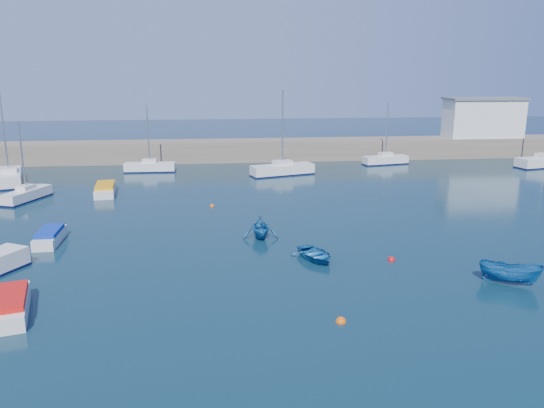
{
  "coord_description": "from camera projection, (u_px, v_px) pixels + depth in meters",
  "views": [
    {
      "loc": [
        -6.22,
        -22.7,
        11.11
      ],
      "look_at": [
        -2.07,
        15.42,
        1.6
      ],
      "focal_mm": 35.0,
      "sensor_mm": 36.0,
      "label": 1
    }
  ],
  "objects": [
    {
      "name": "sailboat_3",
      "position": [
        27.0,
        195.0,
        47.29
      ],
      "size": [
        3.21,
        5.48,
        7.07
      ],
      "rotation": [
        0.0,
        0.0,
        -0.35
      ],
      "color": "silver",
      "rests_on": "ground"
    },
    {
      "name": "dinghy_center",
      "position": [
        315.0,
        254.0,
        32.33
      ],
      "size": [
        3.24,
        3.8,
        0.67
      ],
      "primitive_type": "imported",
      "rotation": [
        0.0,
        0.0,
        0.34
      ],
      "color": "#165A99",
      "rests_on": "ground"
    },
    {
      "name": "motorboat_0",
      "position": [
        9.0,
        305.0,
        24.95
      ],
      "size": [
        2.71,
        4.8,
        1.02
      ],
      "rotation": [
        0.0,
        0.0,
        0.26
      ],
      "color": "silver",
      "rests_on": "ground"
    },
    {
      "name": "motorboat_1",
      "position": [
        50.0,
        236.0,
        35.52
      ],
      "size": [
        1.47,
        3.92,
        0.95
      ],
      "rotation": [
        0.0,
        0.0,
        0.03
      ],
      "color": "silver",
      "rests_on": "ground"
    },
    {
      "name": "dinghy_right",
      "position": [
        510.0,
        273.0,
        28.54
      ],
      "size": [
        3.4,
        2.67,
        1.25
      ],
      "primitive_type": "imported",
      "rotation": [
        0.0,
        0.0,
        1.04
      ],
      "color": "#165A99",
      "rests_on": "ground"
    },
    {
      "name": "back_wall",
      "position": [
        262.0,
        150.0,
        69.3
      ],
      "size": [
        96.0,
        4.5,
        2.6
      ],
      "primitive_type": "cube",
      "color": "#6F6254",
      "rests_on": "ground"
    },
    {
      "name": "ground",
      "position": [
        350.0,
        313.0,
        25.23
      ],
      "size": [
        220.0,
        220.0,
        0.0
      ],
      "primitive_type": "plane",
      "color": "#0C2837",
      "rests_on": "ground"
    },
    {
      "name": "motorboat_2",
      "position": [
        105.0,
        189.0,
        49.83
      ],
      "size": [
        2.3,
        5.1,
        1.02
      ],
      "rotation": [
        0.0,
        0.0,
        0.12
      ],
      "color": "silver",
      "rests_on": "ground"
    },
    {
      "name": "sailboat_7",
      "position": [
        385.0,
        160.0,
        66.08
      ],
      "size": [
        5.89,
        2.68,
        7.6
      ],
      "rotation": [
        0.0,
        0.0,
        1.77
      ],
      "color": "silver",
      "rests_on": "ground"
    },
    {
      "name": "dinghy_left",
      "position": [
        260.0,
        227.0,
        36.58
      ],
      "size": [
        2.52,
        2.9,
        1.52
      ],
      "primitive_type": "imported",
      "rotation": [
        0.0,
        0.0,
        0.01
      ],
      "color": "#165A99",
      "rests_on": "ground"
    },
    {
      "name": "harbor_office",
      "position": [
        483.0,
        119.0,
        71.54
      ],
      "size": [
        10.0,
        4.0,
        5.0
      ],
      "primitive_type": "cube",
      "color": "silver",
      "rests_on": "back_wall"
    },
    {
      "name": "sailboat_4",
      "position": [
        9.0,
        177.0,
        54.81
      ],
      "size": [
        4.59,
        8.19,
        10.26
      ],
      "rotation": [
        0.0,
        0.0,
        0.32
      ],
      "color": "silver",
      "rests_on": "ground"
    },
    {
      "name": "buoy_3",
      "position": [
        212.0,
        206.0,
        45.36
      ],
      "size": [
        0.4,
        0.4,
        0.4
      ],
      "primitive_type": "sphere",
      "color": "#D9520B",
      "rests_on": "ground"
    },
    {
      "name": "buoy_0",
      "position": [
        341.0,
        322.0,
        24.29
      ],
      "size": [
        0.5,
        0.5,
        0.5
      ],
      "primitive_type": "sphere",
      "color": "#D9520B",
      "rests_on": "ground"
    },
    {
      "name": "sailboat_5",
      "position": [
        150.0,
        167.0,
        61.05
      ],
      "size": [
        5.74,
        1.71,
        7.62
      ],
      "rotation": [
        0.0,
        0.0,
        1.55
      ],
      "color": "silver",
      "rests_on": "ground"
    },
    {
      "name": "buoy_1",
      "position": [
        391.0,
        260.0,
        32.29
      ],
      "size": [
        0.48,
        0.48,
        0.48
      ],
      "primitive_type": "sphere",
      "color": "#B70D0F",
      "rests_on": "ground"
    },
    {
      "name": "sailboat_6",
      "position": [
        282.0,
        169.0,
        59.14
      ],
      "size": [
        7.4,
        4.05,
        9.36
      ],
      "rotation": [
        0.0,
        0.0,
        1.88
      ],
      "color": "silver",
      "rests_on": "ground"
    }
  ]
}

